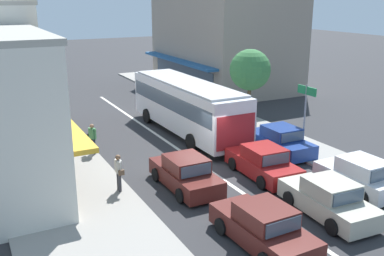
{
  "coord_description": "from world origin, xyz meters",
  "views": [
    {
      "loc": [
        -10.06,
        -18.2,
        8.17
      ],
      "look_at": [
        0.72,
        2.72,
        1.2
      ],
      "focal_mm": 42.0,
      "sensor_mm": 36.0,
      "label": 1
    }
  ],
  "objects_px": {
    "parked_sedan_kerb_third": "(227,117)",
    "street_tree_right": "(250,70)",
    "pedestrian_with_handbag_near": "(119,171)",
    "pedestrian_browsing_midblock": "(92,137)",
    "sedan_behind_bus_mid": "(185,174)",
    "city_bus": "(187,104)",
    "sedan_behind_bus_near": "(263,163)",
    "parked_sedan_kerb_second": "(280,141)",
    "parked_hatchback_kerb_front": "(359,176)",
    "directional_road_sign": "(306,102)",
    "pedestrian_far_walker": "(57,113)",
    "sedan_adjacent_lane_trail": "(328,200)",
    "sedan_queue_far_back": "(263,228)",
    "traffic_light_downstreet": "(46,66)"
  },
  "relations": [
    {
      "from": "city_bus",
      "to": "sedan_behind_bus_near",
      "type": "xyz_separation_m",
      "value": [
        0.1,
        -7.72,
        -1.22
      ]
    },
    {
      "from": "sedan_queue_far_back",
      "to": "parked_hatchback_kerb_front",
      "type": "bearing_deg",
      "value": 15.2
    },
    {
      "from": "sedan_behind_bus_near",
      "to": "sedan_adjacent_lane_trail",
      "type": "distance_m",
      "value": 4.37
    },
    {
      "from": "sedan_queue_far_back",
      "to": "parked_sedan_kerb_second",
      "type": "xyz_separation_m",
      "value": [
        6.36,
        7.28,
        0.0
      ]
    },
    {
      "from": "sedan_queue_far_back",
      "to": "sedan_behind_bus_mid",
      "type": "xyz_separation_m",
      "value": [
        -0.22,
        5.45,
        0.0
      ]
    },
    {
      "from": "sedan_behind_bus_mid",
      "to": "parked_sedan_kerb_third",
      "type": "distance_m",
      "value": 9.87
    },
    {
      "from": "parked_sedan_kerb_second",
      "to": "sedan_behind_bus_near",
      "type": "bearing_deg",
      "value": -140.5
    },
    {
      "from": "traffic_light_downstreet",
      "to": "pedestrian_far_walker",
      "type": "relative_size",
      "value": 2.58
    },
    {
      "from": "directional_road_sign",
      "to": "pedestrian_browsing_midblock",
      "type": "xyz_separation_m",
      "value": [
        -10.61,
        4.17,
        -1.61
      ]
    },
    {
      "from": "sedan_behind_bus_near",
      "to": "parked_sedan_kerb_second",
      "type": "bearing_deg",
      "value": 39.5
    },
    {
      "from": "parked_sedan_kerb_second",
      "to": "pedestrian_with_handbag_near",
      "type": "height_order",
      "value": "pedestrian_with_handbag_near"
    },
    {
      "from": "sedan_adjacent_lane_trail",
      "to": "street_tree_right",
      "type": "distance_m",
      "value": 13.08
    },
    {
      "from": "sedan_behind_bus_mid",
      "to": "pedestrian_with_handbag_near",
      "type": "bearing_deg",
      "value": 165.47
    },
    {
      "from": "parked_hatchback_kerb_front",
      "to": "pedestrian_with_handbag_near",
      "type": "height_order",
      "value": "pedestrian_with_handbag_near"
    },
    {
      "from": "sedan_behind_bus_near",
      "to": "street_tree_right",
      "type": "relative_size",
      "value": 0.86
    },
    {
      "from": "parked_sedan_kerb_third",
      "to": "street_tree_right",
      "type": "height_order",
      "value": "street_tree_right"
    },
    {
      "from": "pedestrian_with_handbag_near",
      "to": "sedan_behind_bus_mid",
      "type": "bearing_deg",
      "value": -14.53
    },
    {
      "from": "parked_sedan_kerb_third",
      "to": "street_tree_right",
      "type": "bearing_deg",
      "value": -7.09
    },
    {
      "from": "directional_road_sign",
      "to": "pedestrian_with_handbag_near",
      "type": "bearing_deg",
      "value": -174.85
    },
    {
      "from": "parked_sedan_kerb_second",
      "to": "pedestrian_with_handbag_near",
      "type": "bearing_deg",
      "value": -173.29
    },
    {
      "from": "city_bus",
      "to": "parked_sedan_kerb_third",
      "type": "relative_size",
      "value": 2.58
    },
    {
      "from": "sedan_adjacent_lane_trail",
      "to": "parked_hatchback_kerb_front",
      "type": "height_order",
      "value": "parked_hatchback_kerb_front"
    },
    {
      "from": "sedan_adjacent_lane_trail",
      "to": "parked_hatchback_kerb_front",
      "type": "xyz_separation_m",
      "value": [
        2.72,
        1.07,
        0.05
      ]
    },
    {
      "from": "city_bus",
      "to": "sedan_behind_bus_near",
      "type": "relative_size",
      "value": 2.55
    },
    {
      "from": "parked_hatchback_kerb_front",
      "to": "directional_road_sign",
      "type": "height_order",
      "value": "directional_road_sign"
    },
    {
      "from": "sedan_behind_bus_near",
      "to": "pedestrian_far_walker",
      "type": "distance_m",
      "value": 14.08
    },
    {
      "from": "pedestrian_far_walker",
      "to": "traffic_light_downstreet",
      "type": "bearing_deg",
      "value": 83.51
    },
    {
      "from": "sedan_queue_far_back",
      "to": "parked_hatchback_kerb_front",
      "type": "xyz_separation_m",
      "value": [
        6.22,
        1.69,
        0.05
      ]
    },
    {
      "from": "city_bus",
      "to": "parked_sedan_kerb_second",
      "type": "xyz_separation_m",
      "value": [
        2.87,
        -5.43,
        -1.22
      ]
    },
    {
      "from": "pedestrian_with_handbag_near",
      "to": "parked_sedan_kerb_second",
      "type": "bearing_deg",
      "value": 6.71
    },
    {
      "from": "parked_sedan_kerb_second",
      "to": "pedestrian_far_walker",
      "type": "distance_m",
      "value": 13.94
    },
    {
      "from": "pedestrian_with_handbag_near",
      "to": "pedestrian_browsing_midblock",
      "type": "xyz_separation_m",
      "value": [
        0.27,
        5.16,
        0.0
      ]
    },
    {
      "from": "pedestrian_with_handbag_near",
      "to": "pedestrian_browsing_midblock",
      "type": "bearing_deg",
      "value": 87.0
    },
    {
      "from": "sedan_behind_bus_mid",
      "to": "pedestrian_browsing_midblock",
      "type": "distance_m",
      "value": 6.41
    },
    {
      "from": "pedestrian_far_walker",
      "to": "sedan_adjacent_lane_trail",
      "type": "bearing_deg",
      "value": -67.39
    },
    {
      "from": "traffic_light_downstreet",
      "to": "pedestrian_browsing_midblock",
      "type": "xyz_separation_m",
      "value": [
        -0.29,
        -14.26,
        -1.79
      ]
    },
    {
      "from": "pedestrian_browsing_midblock",
      "to": "pedestrian_far_walker",
      "type": "xyz_separation_m",
      "value": [
        -0.67,
        5.88,
        -0.0
      ]
    },
    {
      "from": "parked_hatchback_kerb_front",
      "to": "pedestrian_far_walker",
      "type": "bearing_deg",
      "value": 121.83
    },
    {
      "from": "traffic_light_downstreet",
      "to": "pedestrian_far_walker",
      "type": "distance_m",
      "value": 8.62
    },
    {
      "from": "sedan_behind_bus_near",
      "to": "parked_hatchback_kerb_front",
      "type": "distance_m",
      "value": 4.22
    },
    {
      "from": "sedan_behind_bus_near",
      "to": "pedestrian_with_handbag_near",
      "type": "relative_size",
      "value": 2.62
    },
    {
      "from": "parked_hatchback_kerb_front",
      "to": "parked_sedan_kerb_second",
      "type": "height_order",
      "value": "parked_hatchback_kerb_front"
    },
    {
      "from": "sedan_adjacent_lane_trail",
      "to": "parked_sedan_kerb_third",
      "type": "height_order",
      "value": "same"
    },
    {
      "from": "sedan_adjacent_lane_trail",
      "to": "sedan_behind_bus_near",
      "type": "bearing_deg",
      "value": 88.79
    },
    {
      "from": "pedestrian_with_handbag_near",
      "to": "pedestrian_far_walker",
      "type": "bearing_deg",
      "value": 92.05
    },
    {
      "from": "city_bus",
      "to": "street_tree_right",
      "type": "distance_m",
      "value": 4.76
    },
    {
      "from": "sedan_behind_bus_near",
      "to": "parked_hatchback_kerb_front",
      "type": "xyz_separation_m",
      "value": [
        2.63,
        -3.3,
        0.05
      ]
    },
    {
      "from": "parked_hatchback_kerb_front",
      "to": "directional_road_sign",
      "type": "xyz_separation_m",
      "value": [
        1.65,
        5.46,
        1.97
      ]
    },
    {
      "from": "sedan_behind_bus_mid",
      "to": "directional_road_sign",
      "type": "bearing_deg",
      "value": 11.89
    },
    {
      "from": "parked_sedan_kerb_third",
      "to": "pedestrian_far_walker",
      "type": "relative_size",
      "value": 2.59
    }
  ]
}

